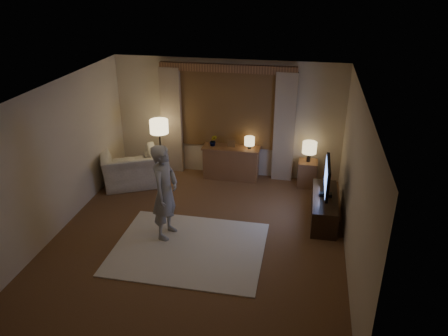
% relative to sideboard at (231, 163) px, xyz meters
% --- Properties ---
extents(room, '(5.04, 5.54, 2.64)m').
position_rel_sideboard_xyz_m(room, '(-0.13, -2.00, 0.98)').
color(room, brown).
rests_on(room, ground).
extents(rug, '(2.50, 2.00, 0.02)m').
position_rel_sideboard_xyz_m(rug, '(-0.21, -2.83, -0.34)').
color(rug, beige).
rests_on(rug, floor).
extents(sideboard, '(1.20, 0.40, 0.70)m').
position_rel_sideboard_xyz_m(sideboard, '(0.00, 0.00, 0.00)').
color(sideboard, brown).
rests_on(sideboard, floor).
extents(picture_frame, '(0.16, 0.02, 0.20)m').
position_rel_sideboard_xyz_m(picture_frame, '(0.00, 0.00, 0.45)').
color(picture_frame, brown).
rests_on(picture_frame, sideboard).
extents(plant, '(0.17, 0.13, 0.30)m').
position_rel_sideboard_xyz_m(plant, '(-0.40, 0.00, 0.50)').
color(plant, '#999999').
rests_on(plant, sideboard).
extents(table_lamp_sideboard, '(0.22, 0.22, 0.30)m').
position_rel_sideboard_xyz_m(table_lamp_sideboard, '(0.40, 0.00, 0.55)').
color(table_lamp_sideboard, black).
rests_on(table_lamp_sideboard, sideboard).
extents(floor_lamp, '(0.40, 0.40, 1.36)m').
position_rel_sideboard_xyz_m(floor_lamp, '(-1.52, -0.31, 0.79)').
color(floor_lamp, black).
rests_on(floor_lamp, floor).
extents(armchair, '(1.50, 1.44, 0.76)m').
position_rel_sideboard_xyz_m(armchair, '(-2.07, -0.76, 0.03)').
color(armchair, beige).
rests_on(armchair, floor).
extents(side_table, '(0.40, 0.40, 0.56)m').
position_rel_sideboard_xyz_m(side_table, '(1.68, -0.05, -0.07)').
color(side_table, brown).
rests_on(side_table, floor).
extents(table_lamp_side, '(0.30, 0.30, 0.44)m').
position_rel_sideboard_xyz_m(table_lamp_side, '(1.68, -0.05, 0.52)').
color(table_lamp_side, black).
rests_on(table_lamp_side, side_table).
extents(tv_stand, '(0.45, 1.40, 0.50)m').
position_rel_sideboard_xyz_m(tv_stand, '(2.02, -1.44, -0.10)').
color(tv_stand, black).
rests_on(tv_stand, floor).
extents(tv, '(0.23, 0.94, 0.68)m').
position_rel_sideboard_xyz_m(tv, '(2.02, -1.44, 0.52)').
color(tv, black).
rests_on(tv, tv_stand).
extents(person, '(0.49, 0.67, 1.69)m').
position_rel_sideboard_xyz_m(person, '(-0.68, -2.51, 0.52)').
color(person, gray).
rests_on(person, rug).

